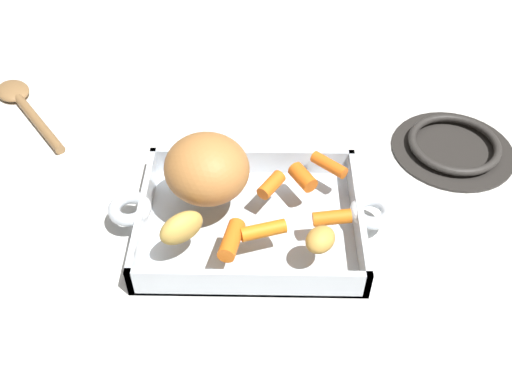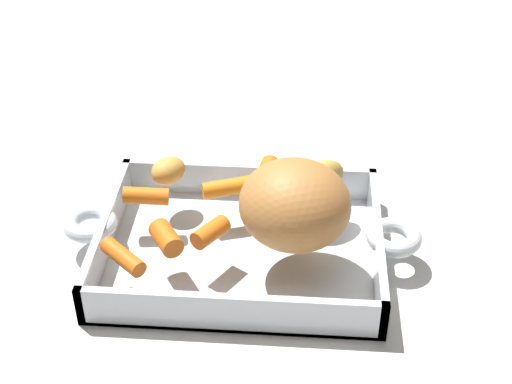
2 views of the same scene
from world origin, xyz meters
TOP-DOWN VIEW (x-y plane):
  - ground_plane at (0.00, 0.00)m, footprint 1.71×1.71m
  - roasting_dish at (0.00, 0.00)m, footprint 0.40×0.24m
  - pork_roast at (-0.06, 0.02)m, footprint 0.14×0.14m
  - baby_carrot_southeast at (0.02, -0.05)m, footprint 0.06×0.04m
  - baby_carrot_southwest at (0.11, -0.03)m, footprint 0.05×0.02m
  - baby_carrot_short at (-0.02, -0.07)m, footprint 0.04×0.07m
  - baby_carrot_northwest at (0.03, 0.03)m, footprint 0.04×0.05m
  - baby_carrot_long at (0.07, 0.05)m, footprint 0.04×0.05m
  - baby_carrot_center_right at (0.11, 0.08)m, footprint 0.05×0.05m
  - potato_golden_small at (0.09, -0.07)m, footprint 0.06×0.06m
  - potato_whole at (-0.09, -0.06)m, footprint 0.07×0.06m
  - stove_burner_rear at (0.33, 0.18)m, footprint 0.20×0.20m
  - serving_spoon at (-0.42, 0.28)m, footprint 0.18×0.21m

SIDE VIEW (x-z plane):
  - ground_plane at x=0.00m, z-range 0.00..0.00m
  - serving_spoon at x=-0.42m, z-range 0.00..0.02m
  - stove_burner_rear at x=0.33m, z-range 0.00..0.02m
  - roasting_dish at x=0.00m, z-range -0.01..0.04m
  - baby_carrot_center_right at x=0.11m, z-range 0.05..0.07m
  - baby_carrot_southeast at x=0.02m, z-range 0.05..0.07m
  - baby_carrot_southwest at x=0.11m, z-range 0.05..0.07m
  - baby_carrot_northwest at x=0.03m, z-range 0.05..0.07m
  - baby_carrot_short at x=-0.02m, z-range 0.05..0.07m
  - baby_carrot_long at x=0.07m, z-range 0.05..0.07m
  - potato_golden_small at x=0.09m, z-range 0.05..0.08m
  - potato_whole at x=-0.09m, z-range 0.05..0.09m
  - pork_roast at x=-0.06m, z-range 0.05..0.14m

